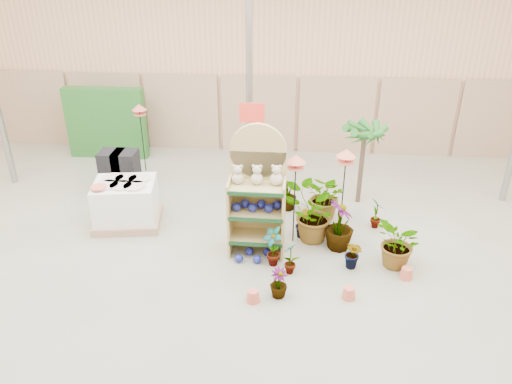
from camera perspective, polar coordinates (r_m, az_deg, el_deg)
room at (r=7.97m, az=-2.51°, el=5.93°), size 15.20×12.10×4.70m
display_shelf at (r=8.72m, az=0.17°, el=-0.31°), size 0.99×0.63×2.35m
teddy_bears at (r=8.44m, az=0.28°, el=1.82°), size 0.86×0.22×0.36m
gazing_balls_shelf at (r=8.68m, az=0.10°, el=-1.60°), size 0.86×0.30×0.16m
gazing_balls_floor at (r=8.89m, az=-0.32°, el=-7.24°), size 0.63×0.39×0.15m
pallet_stack at (r=10.07m, az=-14.61°, el=-1.24°), size 1.40×1.22×0.93m
charcoal_planters at (r=11.29m, az=-15.25°, el=2.14°), size 0.80×0.50×1.00m
trellis_stock at (r=13.27m, az=-16.73°, el=7.56°), size 2.00×0.30×1.80m
offer_sign at (r=10.11m, az=-0.45°, el=6.74°), size 0.50×0.08×2.20m
bird_table_front at (r=8.68m, az=4.58°, el=3.48°), size 0.34×0.34×1.75m
bird_table_right at (r=8.89m, az=10.27°, el=4.07°), size 0.34×0.34×1.80m
bird_table_back at (r=11.94m, az=-13.20°, el=9.18°), size 0.34×0.34×1.68m
palm at (r=10.35m, az=12.34°, el=6.73°), size 0.70×0.70×1.85m
potted_plant_0 at (r=8.59m, az=1.93°, el=-6.24°), size 0.45×0.46×0.73m
potted_plant_2 at (r=9.21m, az=6.37°, el=-2.60°), size 1.18×1.09×1.10m
potted_plant_3 at (r=9.10m, az=9.55°, el=-3.81°), size 0.62×0.62×0.94m
potted_plant_4 at (r=9.95m, az=13.63°, el=-2.34°), size 0.32×0.39×0.65m
potted_plant_5 at (r=9.46m, az=5.29°, el=-3.58°), size 0.27×0.32×0.55m
potted_plant_6 at (r=10.00m, az=8.07°, el=-0.55°), size 1.17×1.15×0.98m
potted_plant_7 at (r=7.96m, az=2.59°, el=-10.37°), size 0.40×0.40×0.50m
potted_plant_8 at (r=8.44m, az=3.96°, el=-7.43°), size 0.37×0.40×0.62m
potted_plant_9 at (r=8.70m, az=11.06°, el=-7.02°), size 0.39×0.40×0.57m
potted_plant_10 at (r=8.81m, az=16.01°, el=-5.78°), size 0.78×0.88×0.92m
potted_plant_11 at (r=10.35m, az=3.65°, el=-0.26°), size 0.47×0.47×0.68m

